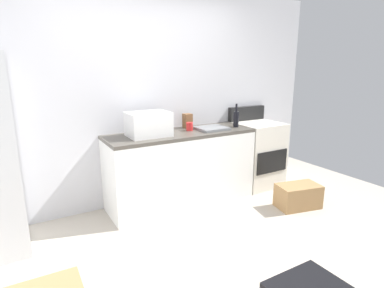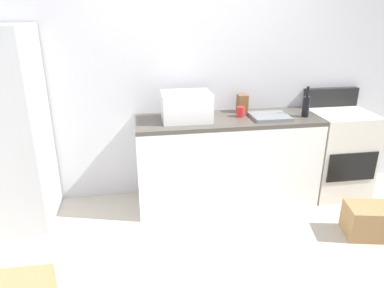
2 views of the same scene
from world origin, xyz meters
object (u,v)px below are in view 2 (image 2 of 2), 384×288
(stove_oven, at_px, (336,151))
(coffee_mug, at_px, (241,112))
(knife_block, at_px, (242,103))
(refrigerator, at_px, (2,131))
(wine_bottle, at_px, (306,106))
(microwave, at_px, (186,106))
(cardboard_box_large, at_px, (375,221))

(stove_oven, xyz_separation_m, coffee_mug, (-1.08, 0.02, 0.48))
(stove_oven, bearing_deg, knife_block, 169.65)
(coffee_mug, height_order, knife_block, knife_block)
(refrigerator, bearing_deg, coffee_mug, 1.96)
(refrigerator, height_order, stove_oven, refrigerator)
(stove_oven, xyz_separation_m, wine_bottle, (-0.45, -0.08, 0.54))
(microwave, relative_size, knife_block, 2.56)
(stove_oven, bearing_deg, cardboard_box_large, -94.75)
(stove_oven, relative_size, coffee_mug, 11.00)
(refrigerator, height_order, cardboard_box_large, refrigerator)
(refrigerator, distance_m, wine_bottle, 2.82)
(coffee_mug, bearing_deg, microwave, -176.86)
(refrigerator, relative_size, knife_block, 9.91)
(stove_oven, bearing_deg, coffee_mug, 178.97)
(stove_oven, relative_size, wine_bottle, 3.67)
(knife_block, bearing_deg, coffee_mug, -111.66)
(microwave, distance_m, cardboard_box_large, 1.98)
(microwave, relative_size, wine_bottle, 1.53)
(microwave, bearing_deg, refrigerator, -178.44)
(wine_bottle, xyz_separation_m, coffee_mug, (-0.63, 0.10, -0.06))
(refrigerator, relative_size, stove_oven, 1.62)
(stove_oven, xyz_separation_m, knife_block, (-1.02, 0.19, 0.52))
(microwave, height_order, wine_bottle, wine_bottle)
(refrigerator, distance_m, stove_oven, 3.30)
(wine_bottle, bearing_deg, microwave, 176.55)
(refrigerator, relative_size, cardboard_box_large, 3.54)
(refrigerator, bearing_deg, knife_block, 6.12)
(microwave, relative_size, cardboard_box_large, 0.91)
(refrigerator, xyz_separation_m, coffee_mug, (2.19, 0.07, 0.06))
(coffee_mug, bearing_deg, knife_block, 68.34)
(refrigerator, xyz_separation_m, microwave, (1.64, 0.04, 0.14))
(coffee_mug, xyz_separation_m, cardboard_box_large, (1.01, -0.86, -0.81))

